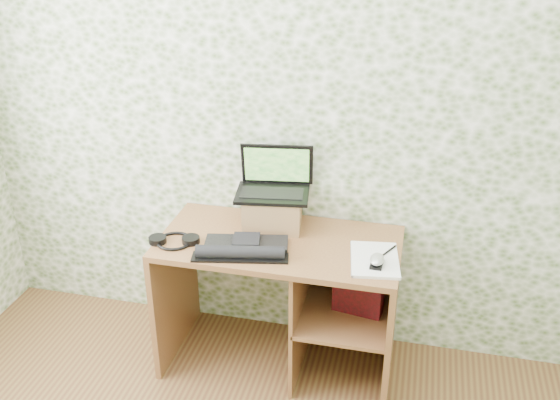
% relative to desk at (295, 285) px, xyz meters
% --- Properties ---
extents(wall_back, '(3.50, 0.00, 3.50)m').
position_rel_desk_xyz_m(wall_back, '(-0.08, 0.28, 0.82)').
color(wall_back, white).
rests_on(wall_back, ground).
extents(desk, '(1.20, 0.60, 0.75)m').
position_rel_desk_xyz_m(desk, '(0.00, 0.00, 0.00)').
color(desk, brown).
rests_on(desk, floor).
extents(riser, '(0.32, 0.28, 0.17)m').
position_rel_desk_xyz_m(riser, '(-0.15, 0.12, 0.36)').
color(riser, '#936442').
rests_on(riser, desk).
extents(laptop, '(0.40, 0.31, 0.25)m').
position_rel_desk_xyz_m(laptop, '(-0.15, 0.16, 0.50)').
color(laptop, black).
rests_on(laptop, riser).
extents(keyboard, '(0.47, 0.31, 0.06)m').
position_rel_desk_xyz_m(keyboard, '(-0.22, -0.17, 0.29)').
color(keyboard, black).
rests_on(keyboard, desk).
extents(headphones, '(0.25, 0.22, 0.03)m').
position_rel_desk_xyz_m(headphones, '(-0.58, -0.17, 0.28)').
color(headphones, black).
rests_on(headphones, desk).
extents(notepad, '(0.26, 0.34, 0.01)m').
position_rel_desk_xyz_m(notepad, '(0.40, -0.11, 0.28)').
color(notepad, white).
rests_on(notepad, desk).
extents(mouse, '(0.07, 0.11, 0.04)m').
position_rel_desk_xyz_m(mouse, '(0.42, -0.17, 0.30)').
color(mouse, silver).
rests_on(mouse, notepad).
extents(pen, '(0.08, 0.14, 0.01)m').
position_rel_desk_xyz_m(pen, '(0.45, -0.05, 0.29)').
color(pen, black).
rests_on(pen, notepad).
extents(red_box, '(0.26, 0.12, 0.30)m').
position_rel_desk_xyz_m(red_box, '(0.33, -0.03, 0.06)').
color(red_box, maroon).
rests_on(red_box, desk).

